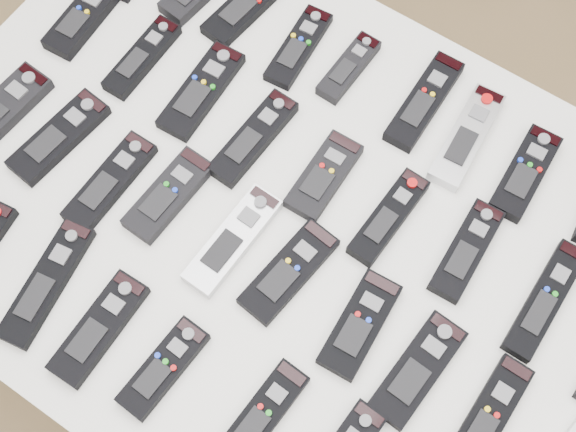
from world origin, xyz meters
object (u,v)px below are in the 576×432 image
Objects in this scene: table at (288,235)px; remote_27 at (487,419)px; remote_12 at (201,91)px; remote_31 at (47,283)px; remote_7 at (525,173)px; remote_20 at (59,137)px; remote_5 at (424,101)px; remote_23 at (233,240)px; remote_22 at (169,195)px; remote_32 at (99,328)px; remote_4 at (349,68)px; remote_14 at (324,176)px; remote_26 at (418,370)px; remote_11 at (142,57)px; remote_16 at (466,251)px; remote_2 at (249,4)px; remote_10 at (82,19)px; remote_33 at (163,368)px; remote_21 at (110,182)px; remote_6 at (467,137)px; remote_3 at (299,47)px; remote_24 at (289,271)px; remote_25 at (360,324)px; remote_13 at (254,138)px; remote_34 at (261,416)px; remote_19 at (2,111)px; remote_15 at (388,217)px; remote_17 at (545,300)px.

table is 6.51× the size of remote_27.
remote_12 and remote_31 have the same top height.
remote_7 reaches higher than remote_12.
remote_7 reaches higher than remote_20.
remote_23 is at bearing -109.13° from remote_5.
remote_32 is (0.05, -0.23, -0.00)m from remote_22.
remote_4 reaches higher than remote_12.
remote_14 reaches higher than remote_26.
remote_16 is at bearing -0.98° from remote_11.
remote_2 is 1.26× the size of remote_14.
remote_11 is at bearing -5.78° from remote_10.
remote_33 reaches higher than remote_31.
remote_31 is (0.03, -0.18, 0.00)m from remote_21.
remote_20 is at bearing -167.16° from table.
remote_6 reaches higher than remote_4.
remote_6 is 0.24m from remote_14.
remote_26 is (0.45, -0.37, 0.00)m from remote_3.
remote_24 is (0.10, 0.01, -0.00)m from remote_23.
remote_4 and remote_25 have the same top height.
remote_25 is 0.79× the size of remote_31.
remote_4 is 0.86× the size of remote_22.
remote_13 is at bearing -47.01° from remote_2.
remote_6 is 0.49m from remote_22.
remote_4 is 0.21m from remote_13.
table is 0.39m from remote_7.
remote_20 is at bearing 163.90° from remote_34.
remote_6 is 1.06× the size of remote_21.
remote_11 is at bearing 119.08° from remote_32.
remote_6 is at bearing 33.93° from remote_19.
remote_26 is at bearing -90.03° from remote_7.
remote_34 is (0.16, 0.02, -0.00)m from remote_33.
remote_7 is 1.07× the size of remote_33.
remote_34 is at bearing -34.71° from remote_10.
remote_6 is at bearing 10.21° from remote_10.
table is at bearing -143.17° from remote_15.
remote_31 is (-0.06, -0.22, -0.00)m from remote_22.
remote_27 is at bearing -73.13° from remote_7.
remote_16 is (0.25, 0.01, 0.00)m from remote_14.
remote_22 is at bearing 179.60° from remote_23.
remote_5 is 1.16× the size of remote_22.
remote_15 reaches higher than remote_32.
remote_7 is at bearing 14.17° from remote_12.
remote_7 is 0.17m from remote_16.
remote_17 is (0.56, -0.17, 0.00)m from remote_3.
remote_11 is (-0.37, 0.11, 0.07)m from table.
remote_31 is (-0.12, -0.38, -0.00)m from remote_13.
remote_26 is (0.79, 0.01, -0.00)m from remote_19.
remote_22 is at bearing 177.88° from remote_27.
remote_6 is at bearing 75.85° from remote_33.
remote_7 is (0.34, -0.01, 0.00)m from remote_4.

